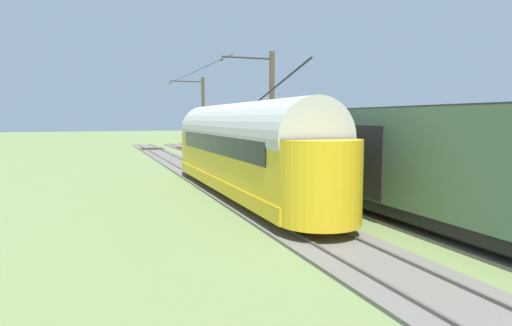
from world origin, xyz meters
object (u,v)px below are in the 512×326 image
(flatcar_far_siding, at_px, (418,163))
(catenary_pole_foreground, at_px, (202,117))
(boxcar_adjacent, at_px, (398,158))
(vintage_streetcar, at_px, (241,148))
(catenary_pole_mid_near, at_px, (270,115))

(flatcar_far_siding, height_order, catenary_pole_foreground, catenary_pole_foreground)
(boxcar_adjacent, height_order, flatcar_far_siding, boxcar_adjacent)
(vintage_streetcar, bearing_deg, boxcar_adjacent, 125.49)
(vintage_streetcar, xyz_separation_m, catenary_pole_mid_near, (-2.71, -3.17, 1.49))
(vintage_streetcar, relative_size, catenary_pole_mid_near, 2.44)
(vintage_streetcar, distance_m, boxcar_adjacent, 7.13)
(vintage_streetcar, distance_m, catenary_pole_foreground, 19.28)
(boxcar_adjacent, distance_m, catenary_pole_mid_near, 9.23)
(vintage_streetcar, relative_size, boxcar_adjacent, 1.17)
(flatcar_far_siding, height_order, catenary_pole_mid_near, catenary_pole_mid_near)
(catenary_pole_mid_near, bearing_deg, vintage_streetcar, 49.48)
(vintage_streetcar, bearing_deg, catenary_pole_foreground, -98.11)
(vintage_streetcar, relative_size, catenary_pole_foreground, 2.44)
(vintage_streetcar, bearing_deg, catenary_pole_mid_near, -130.52)
(catenary_pole_foreground, bearing_deg, flatcar_far_siding, 121.00)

